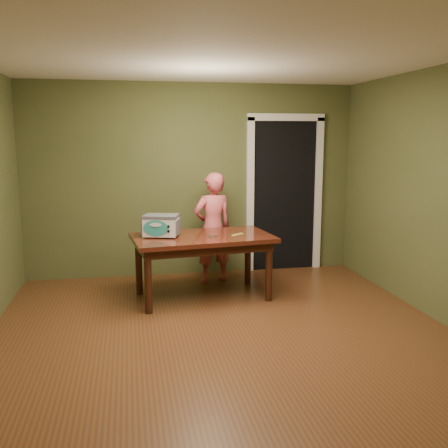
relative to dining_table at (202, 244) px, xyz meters
name	(u,v)px	position (x,y,z in m)	size (l,w,h in m)	color
floor	(229,344)	(0.03, -1.40, -0.65)	(5.00, 5.00, 0.00)	brown
room_shell	(229,158)	(0.03, -1.40, 1.06)	(4.52, 5.02, 2.61)	#50552D
doorway	(278,194)	(1.33, 1.39, 0.41)	(1.10, 0.66, 2.25)	black
dining_table	(202,244)	(0.00, 0.00, 0.00)	(1.70, 1.08, 0.75)	#36180C
toy_oven	(161,225)	(-0.47, 0.03, 0.24)	(0.46, 0.37, 0.25)	#4C4F54
baking_pan	(213,235)	(0.11, -0.06, 0.11)	(0.10, 0.10, 0.02)	silver
spatula	(238,234)	(0.42, -0.02, 0.10)	(0.18, 0.03, 0.01)	#E9E265
child	(213,228)	(0.23, 0.64, 0.07)	(0.52, 0.34, 1.44)	#CC545B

